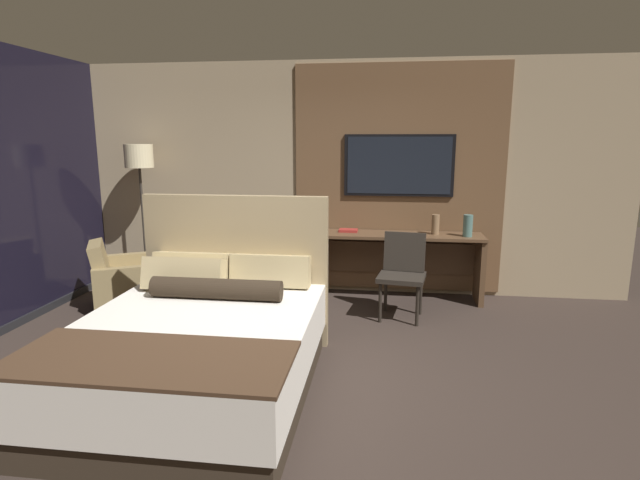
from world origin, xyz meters
The scene contains 11 objects.
ground_plane centered at (0.00, 0.00, 0.00)m, with size 16.00×16.00×0.00m, color #332823.
wall_back_tv_panel centered at (0.12, 2.59, 1.40)m, with size 7.20×0.09×2.80m.
bed centered at (-0.63, -0.15, 0.36)m, with size 1.70×2.14×1.38m.
desk centered at (0.87, 2.33, 0.54)m, with size 1.98×0.48×0.79m.
tv centered at (0.87, 2.52, 1.57)m, with size 1.29×0.04×0.73m.
desk_chair centered at (0.92, 1.70, 0.54)m, with size 0.54×0.54×0.90m.
armchair_by_window centered at (-2.18, 1.60, 0.26)m, with size 1.02×1.04×0.77m.
floor_lamp centered at (-2.26, 2.26, 1.53)m, with size 0.34×0.34×1.82m.
vase_tall centered at (1.65, 2.22, 0.92)m, with size 0.11×0.11×0.25m.
vase_short centered at (1.30, 2.32, 0.91)m, with size 0.09×0.09×0.23m.
book centered at (0.29, 2.35, 0.81)m, with size 0.22×0.15×0.03m.
Camera 1 is at (0.73, -3.52, 1.88)m, focal length 28.00 mm.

